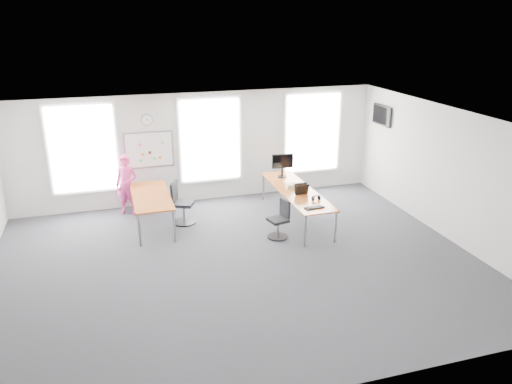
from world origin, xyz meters
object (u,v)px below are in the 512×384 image
object	(u,v)px
chair_right	(280,221)
person	(127,185)
chair_left	(181,205)
headphones	(316,198)
desk_left	(151,198)
keyboard	(314,208)
monitor	(282,163)
desk_right	(296,192)

from	to	relation	value
chair_right	person	size ratio (longest dim) A/B	0.58
chair_left	person	xyz separation A→B (m)	(-1.23, 1.02, 0.31)
chair_left	headphones	bearing A→B (deg)	-90.42
person	headphones	size ratio (longest dim) A/B	7.90
desk_left	headphones	size ratio (longest dim) A/B	11.23
keyboard	monitor	world-z (taller)	monitor
headphones	monitor	distance (m)	1.91
chair_left	person	size ratio (longest dim) A/B	0.68
keyboard	headphones	bearing A→B (deg)	52.68
desk_right	chair_right	size ratio (longest dim) A/B	3.55
monitor	headphones	bearing A→B (deg)	-79.59
keyboard	headphones	size ratio (longest dim) A/B	2.23
headphones	chair_right	bearing A→B (deg)	-167.97
desk_left	chair_left	bearing A→B (deg)	1.11
chair_right	monitor	xyz separation A→B (m)	(0.76, 1.98, 0.77)
chair_right	headphones	xyz separation A→B (m)	(0.93, 0.11, 0.44)
chair_left	chair_right	bearing A→B (deg)	-101.47
keyboard	headphones	world-z (taller)	headphones
monitor	chair_right	bearing A→B (deg)	-105.83
desk_right	chair_right	world-z (taller)	chair_right
chair_left	desk_right	bearing A→B (deg)	-77.54
person	monitor	world-z (taller)	person
desk_right	keyboard	bearing A→B (deg)	-92.86
desk_right	monitor	size ratio (longest dim) A/B	4.97
headphones	monitor	world-z (taller)	monitor
chair_right	person	distance (m)	4.17
chair_right	keyboard	xyz separation A→B (m)	(0.68, -0.37, 0.40)
monitor	desk_right	bearing A→B (deg)	-85.54
person	monitor	xyz separation A→B (m)	(4.06, -0.55, 0.39)
desk_left	chair_left	xyz separation A→B (m)	(0.72, 0.01, -0.28)
desk_left	chair_left	size ratio (longest dim) A/B	2.08
chair_left	keyboard	xyz separation A→B (m)	(2.75, -1.87, 0.32)
person	monitor	bearing A→B (deg)	15.95
desk_left	keyboard	bearing A→B (deg)	-28.19
person	headphones	xyz separation A→B (m)	(4.23, -2.42, 0.05)
monitor	person	bearing A→B (deg)	177.54
desk_left	chair_right	bearing A→B (deg)	-28.17
chair_left	monitor	world-z (taller)	monitor
headphones	desk_left	bearing A→B (deg)	165.10
desk_right	chair_right	bearing A→B (deg)	-129.70
desk_right	headphones	xyz separation A→B (m)	(0.18, -0.79, 0.10)
desk_left	chair_right	xyz separation A→B (m)	(2.78, -1.49, -0.35)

